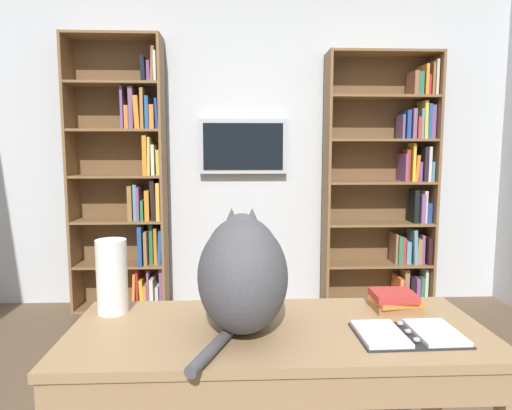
{
  "coord_description": "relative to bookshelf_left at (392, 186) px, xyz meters",
  "views": [
    {
      "loc": [
        0.12,
        1.7,
        1.32
      ],
      "look_at": [
        -0.01,
        -1.15,
        0.98
      ],
      "focal_mm": 31.97,
      "sensor_mm": 36.0,
      "label": 1
    }
  ],
  "objects": [
    {
      "name": "wall_back",
      "position": [
        1.19,
        -0.17,
        0.33
      ],
      "size": [
        4.52,
        0.06,
        2.7
      ],
      "primitive_type": "cube",
      "color": "silver",
      "rests_on": "ground"
    },
    {
      "name": "desk",
      "position": [
        1.17,
        2.33,
        -0.41
      ],
      "size": [
        1.39,
        0.58,
        0.73
      ],
      "color": "#A37F56",
      "rests_on": "ground"
    },
    {
      "name": "paper_towel_roll",
      "position": [
        1.76,
        2.14,
        -0.15
      ],
      "size": [
        0.11,
        0.11,
        0.27
      ],
      "primitive_type": "cylinder",
      "color": "white",
      "rests_on": "desk"
    },
    {
      "name": "desk_book_stack",
      "position": [
        0.73,
        2.16,
        -0.25
      ],
      "size": [
        0.18,
        0.15,
        0.07
      ],
      "color": "#996B42",
      "rests_on": "desk"
    },
    {
      "name": "bookshelf_left",
      "position": [
        0.0,
        0.0,
        0.0
      ],
      "size": [
        0.92,
        0.28,
        2.11
      ],
      "color": "brown",
      "rests_on": "ground"
    },
    {
      "name": "wall_mounted_tv",
      "position": [
        1.25,
        -0.08,
        0.33
      ],
      "size": [
        0.73,
        0.07,
        0.45
      ],
      "color": "#B7B7BC"
    },
    {
      "name": "open_binder",
      "position": [
        0.76,
        2.4,
        -0.28
      ],
      "size": [
        0.34,
        0.23,
        0.02
      ],
      "color": "#26262B",
      "rests_on": "desk"
    },
    {
      "name": "cat",
      "position": [
        1.29,
        2.28,
        -0.09
      ],
      "size": [
        0.31,
        0.56,
        0.39
      ],
      "color": "#4C4C51",
      "rests_on": "desk"
    },
    {
      "name": "bookshelf_right",
      "position": [
        2.18,
        0.0,
        0.04
      ],
      "size": [
        0.76,
        0.28,
        2.22
      ],
      "color": "brown",
      "rests_on": "ground"
    }
  ]
}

